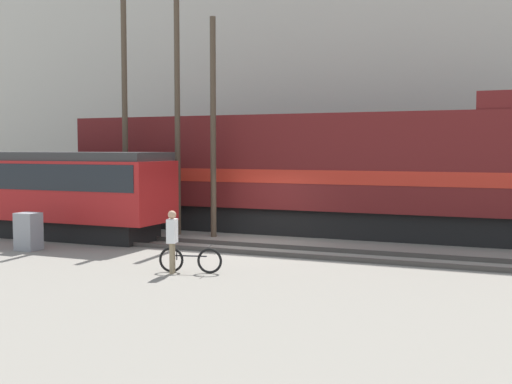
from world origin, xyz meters
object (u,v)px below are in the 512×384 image
(bicycle, at_px, (190,260))
(signal_box, at_px, (28,231))
(utility_pole_left, at_px, (125,105))
(freight_locomotive, at_px, (305,171))
(utility_pole_right, at_px, (213,128))
(utility_pole_center, at_px, (177,113))
(streetcar, at_px, (46,188))
(person, at_px, (172,236))

(bicycle, height_order, signal_box, signal_box)
(utility_pole_left, bearing_deg, freight_locomotive, 20.15)
(utility_pole_left, relative_size, utility_pole_right, 1.23)
(bicycle, bearing_deg, freight_locomotive, 88.93)
(utility_pole_left, height_order, signal_box, utility_pole_left)
(freight_locomotive, bearing_deg, signal_box, -131.90)
(utility_pole_right, bearing_deg, utility_pole_left, 180.00)
(utility_pole_left, relative_size, signal_box, 8.21)
(signal_box, bearing_deg, freight_locomotive, 48.10)
(utility_pole_center, distance_m, signal_box, 6.93)
(streetcar, xyz_separation_m, person, (7.85, -4.22, -0.79))
(person, height_order, utility_pole_center, utility_pole_center)
(freight_locomotive, xyz_separation_m, utility_pole_center, (-4.22, -2.41, 2.17))
(streetcar, height_order, bicycle, streetcar)
(utility_pole_right, bearing_deg, freight_locomotive, 41.40)
(freight_locomotive, distance_m, bicycle, 9.01)
(utility_pole_left, bearing_deg, utility_pole_right, 0.00)
(streetcar, bearing_deg, utility_pole_center, 29.91)
(freight_locomotive, height_order, person, freight_locomotive)
(bicycle, distance_m, signal_box, 6.71)
(utility_pole_right, bearing_deg, person, -71.84)
(streetcar, xyz_separation_m, utility_pole_center, (4.18, 2.41, 2.76))
(streetcar, bearing_deg, utility_pole_right, 22.97)
(bicycle, distance_m, person, 0.81)
(bicycle, xyz_separation_m, person, (-0.39, -0.25, 0.66))
(person, bearing_deg, utility_pole_center, 118.96)
(utility_pole_right, bearing_deg, bicycle, -68.08)
(streetcar, height_order, person, streetcar)
(bicycle, bearing_deg, utility_pole_center, 122.48)
(person, distance_m, signal_box, 6.38)
(freight_locomotive, relative_size, bicycle, 11.37)
(streetcar, relative_size, utility_pole_left, 0.99)
(streetcar, distance_m, bicycle, 9.26)
(utility_pole_left, distance_m, utility_pole_right, 3.94)
(utility_pole_center, distance_m, utility_pole_right, 1.59)
(freight_locomotive, bearing_deg, bicycle, -91.07)
(streetcar, distance_m, utility_pole_right, 6.55)
(person, xyz_separation_m, utility_pole_right, (-2.17, 6.62, 3.00))
(utility_pole_center, bearing_deg, utility_pole_right, -0.00)
(bicycle, height_order, utility_pole_left, utility_pole_left)
(bicycle, relative_size, utility_pole_center, 0.18)
(freight_locomotive, bearing_deg, utility_pole_center, -150.32)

